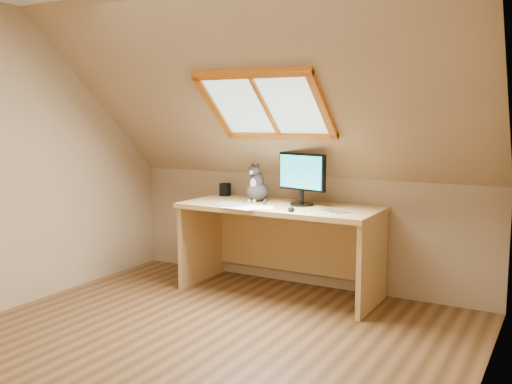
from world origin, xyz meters
The scene contains 10 objects.
ground centered at (0.00, 0.00, 0.00)m, with size 3.50×3.50×0.00m, color brown.
room_shell centered at (0.00, -0.09, 1.43)m, with size 3.52×3.52×2.41m.
desk centered at (-0.04, 1.45, 0.55)m, with size 1.72×0.75×0.78m.
monitor centered at (0.13, 1.44, 1.04)m, with size 0.47×0.20×0.44m.
cat centered at (-0.32, 1.47, 0.91)m, with size 0.22×0.25×0.36m.
desk_speaker centered at (-0.76, 1.63, 0.84)m, with size 0.08×0.08×0.12m, color black.
graphics_tablet centered at (-0.40, 1.15, 0.79)m, with size 0.29×0.21×0.01m, color #B2B2B7.
mouse centered at (0.19, 1.12, 0.80)m, with size 0.06×0.10×0.03m, color black.
papers centered at (-0.22, 1.12, 0.79)m, with size 0.35×0.30×0.01m.
cables centered at (0.40, 1.26, 0.79)m, with size 0.51×0.26×0.01m.
Camera 1 is at (2.14, -2.94, 1.53)m, focal length 40.00 mm.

